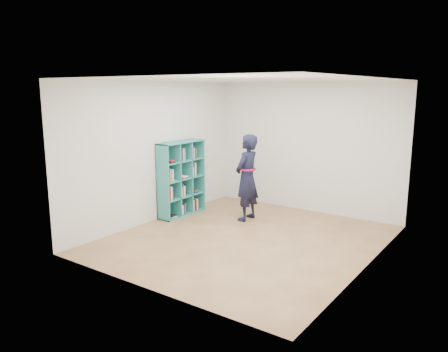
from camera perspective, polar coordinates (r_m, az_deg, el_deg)
The scene contains 9 objects.
floor at distance 7.33m, azimuth 2.80°, elevation -8.26°, with size 4.50×4.50×0.00m, color brown.
ceiling at distance 6.91m, azimuth 3.01°, elevation 12.50°, with size 4.50×4.50×0.00m, color white.
wall_left at distance 8.24m, azimuth -8.92°, elevation 3.11°, with size 0.02×4.50×2.60m, color silver.
wall_right at distance 6.19m, azimuth 18.71°, elevation -0.05°, with size 0.02×4.50×2.60m, color silver.
wall_back at distance 8.97m, azimuth 10.68°, elevation 3.70°, with size 4.00×0.02×2.60m, color silver.
wall_front at distance 5.28m, azimuth -10.36°, elevation -1.48°, with size 4.00×0.02×2.60m, color silver.
bookshelf at distance 8.62m, azimuth -5.72°, elevation -0.39°, with size 0.32×1.09×1.46m.
person at distance 8.21m, azimuth 3.02°, elevation -0.20°, with size 0.41×0.61×1.64m.
smartphone at distance 8.33m, azimuth 2.55°, elevation 0.72°, with size 0.04×0.10×0.14m.
Camera 1 is at (3.71, -5.83, 2.45)m, focal length 35.00 mm.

